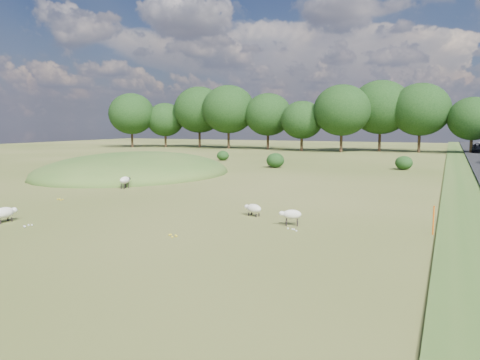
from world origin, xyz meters
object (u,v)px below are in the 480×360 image
(sheep_0, at_px, (253,208))
(sheep_1, at_px, (125,180))
(sheep_3, at_px, (4,213))
(car_5, at_px, (480,148))
(marker_post, at_px, (433,220))
(sheep_2, at_px, (291,214))

(sheep_0, bearing_deg, sheep_1, -4.79)
(sheep_3, xyz_separation_m, car_5, (22.67, 64.66, 0.49))
(marker_post, relative_size, car_5, 0.24)
(marker_post, xyz_separation_m, car_5, (4.63, 59.24, 0.34))
(sheep_0, bearing_deg, marker_post, -164.71)
(marker_post, bearing_deg, sheep_3, -163.27)
(sheep_3, bearing_deg, sheep_2, -68.56)
(sheep_0, height_order, car_5, car_5)
(marker_post, xyz_separation_m, sheep_2, (-5.81, -0.71, -0.10))
(sheep_0, bearing_deg, sheep_2, 170.33)
(sheep_2, xyz_separation_m, car_5, (10.44, 59.95, 0.43))
(sheep_2, xyz_separation_m, sheep_3, (-12.22, -4.71, -0.06))
(sheep_1, xyz_separation_m, sheep_3, (2.14, -11.50, -0.14))
(car_5, bearing_deg, marker_post, -94.47)
(sheep_0, height_order, sheep_2, sheep_2)
(sheep_2, relative_size, car_5, 0.21)
(sheep_0, height_order, sheep_1, sheep_1)
(sheep_1, relative_size, car_5, 0.24)
(marker_post, xyz_separation_m, sheep_0, (-8.19, 0.63, -0.22))
(marker_post, distance_m, sheep_3, 18.83)
(sheep_3, relative_size, car_5, 0.25)
(sheep_1, relative_size, sheep_3, 0.98)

